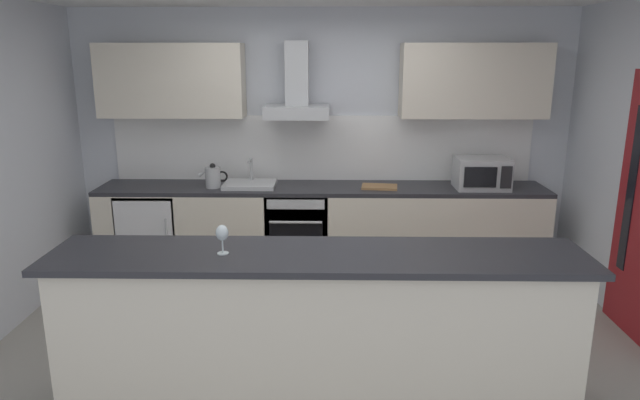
{
  "coord_description": "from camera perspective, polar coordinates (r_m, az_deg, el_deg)",
  "views": [
    {
      "loc": [
        0.08,
        -3.9,
        2.17
      ],
      "look_at": [
        0.0,
        0.4,
        1.05
      ],
      "focal_mm": 31.83,
      "sensor_mm": 36.0,
      "label": 1
    }
  ],
  "objects": [
    {
      "name": "backsplash_tile",
      "position": [
        5.79,
        0.23,
        5.25
      ],
      "size": [
        4.22,
        0.02,
        0.66
      ],
      "primitive_type": "cube",
      "color": "white"
    },
    {
      "name": "kettle",
      "position": [
        5.59,
        -10.69,
        2.3
      ],
      "size": [
        0.29,
        0.15,
        0.24
      ],
      "color": "#B7BABC",
      "rests_on": "counter_back"
    },
    {
      "name": "ground",
      "position": [
        4.47,
        -0.11,
        -14.62
      ],
      "size": [
        5.96,
        4.66,
        0.02
      ],
      "primitive_type": "cube",
      "color": "gray"
    },
    {
      "name": "sink",
      "position": [
        5.59,
        -7.06,
        1.64
      ],
      "size": [
        0.5,
        0.4,
        0.26
      ],
      "color": "silver",
      "rests_on": "counter_back"
    },
    {
      "name": "counter_back",
      "position": [
        5.67,
        0.18,
        -3.06
      ],
      "size": [
        4.37,
        0.6,
        0.9
      ],
      "color": "beige",
      "rests_on": "ground"
    },
    {
      "name": "refrigerator",
      "position": [
        5.92,
        -16.39,
        -3.16
      ],
      "size": [
        0.58,
        0.6,
        0.85
      ],
      "color": "white",
      "rests_on": "ground"
    },
    {
      "name": "wall_back",
      "position": [
        5.85,
        0.24,
        6.04
      ],
      "size": [
        5.96,
        0.12,
        2.6
      ],
      "primitive_type": "cube",
      "color": "silver",
      "rests_on": "ground"
    },
    {
      "name": "upper_cabinets",
      "position": [
        5.56,
        0.21,
        11.91
      ],
      "size": [
        4.31,
        0.32,
        0.7
      ],
      "color": "beige"
    },
    {
      "name": "wine_glass",
      "position": [
        3.4,
        -9.82,
        -3.39
      ],
      "size": [
        0.08,
        0.08,
        0.18
      ],
      "color": "silver",
      "rests_on": "counter_island"
    },
    {
      "name": "oven",
      "position": [
        5.65,
        -2.26,
        -3.03
      ],
      "size": [
        0.6,
        0.62,
        0.8
      ],
      "color": "slate",
      "rests_on": "ground"
    },
    {
      "name": "microwave",
      "position": [
        5.66,
        15.95,
        2.61
      ],
      "size": [
        0.5,
        0.38,
        0.3
      ],
      "color": "#B7BABC",
      "rests_on": "counter_back"
    },
    {
      "name": "chopping_board",
      "position": [
        5.52,
        6.0,
        1.33
      ],
      "size": [
        0.36,
        0.26,
        0.02
      ],
      "primitive_type": "cube",
      "rotation": [
        0.0,
        0.0,
        -0.12
      ],
      "color": "#9E7247",
      "rests_on": "counter_back"
    },
    {
      "name": "counter_island",
      "position": [
        3.6,
        -0.25,
        -12.85
      ],
      "size": [
        3.23,
        0.64,
        1.01
      ],
      "color": "beige",
      "rests_on": "ground"
    },
    {
      "name": "range_hood",
      "position": [
        5.53,
        -2.32,
        10.61
      ],
      "size": [
        0.62,
        0.45,
        0.72
      ],
      "color": "#B7BABC"
    }
  ]
}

